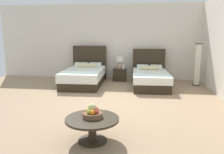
# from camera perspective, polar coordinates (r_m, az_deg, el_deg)

# --- Properties ---
(ground_plane) EXTENTS (9.73, 10.13, 0.02)m
(ground_plane) POSITION_cam_1_polar(r_m,az_deg,el_deg) (5.94, -0.86, -6.36)
(ground_plane) COLOR #9E8162
(wall_back) EXTENTS (9.73, 0.12, 2.86)m
(wall_back) POSITION_cam_1_polar(r_m,az_deg,el_deg) (8.92, 2.17, 8.80)
(wall_back) COLOR silver
(wall_back) RESTS_ON ground
(bed_near_window) EXTENTS (1.35, 2.25, 1.29)m
(bed_near_window) POSITION_cam_1_polar(r_m,az_deg,el_deg) (7.95, -6.93, 0.32)
(bed_near_window) COLOR #2E2418
(bed_near_window) RESTS_ON ground
(bed_near_corner) EXTENTS (1.24, 2.11, 1.20)m
(bed_near_corner) POSITION_cam_1_polar(r_m,az_deg,el_deg) (7.72, 9.57, -0.21)
(bed_near_corner) COLOR #2E2418
(bed_near_corner) RESTS_ON ground
(nightstand) EXTENTS (0.49, 0.41, 0.46)m
(nightstand) POSITION_cam_1_polar(r_m,az_deg,el_deg) (8.53, 1.94, 0.58)
(nightstand) COLOR #2E2418
(nightstand) RESTS_ON ground
(table_lamp) EXTENTS (0.29, 0.29, 0.45)m
(table_lamp) POSITION_cam_1_polar(r_m,az_deg,el_deg) (8.48, 1.97, 4.02)
(table_lamp) COLOR tan
(table_lamp) RESTS_ON nightstand
(vase) EXTENTS (0.11, 0.11, 0.18)m
(vase) POSITION_cam_1_polar(r_m,az_deg,el_deg) (8.43, 2.91, 2.63)
(vase) COLOR silver
(vase) RESTS_ON nightstand
(coffee_table) EXTENTS (0.88, 0.88, 0.40)m
(coffee_table) POSITION_cam_1_polar(r_m,az_deg,el_deg) (3.78, -4.98, -11.69)
(coffee_table) COLOR #2E2418
(coffee_table) RESTS_ON ground
(fruit_bowl) EXTENTS (0.34, 0.34, 0.21)m
(fruit_bowl) POSITION_cam_1_polar(r_m,az_deg,el_deg) (3.77, -4.94, -8.89)
(fruit_bowl) COLOR brown
(fruit_bowl) RESTS_ON coffee_table
(loose_apple) EXTENTS (0.08, 0.08, 0.08)m
(loose_apple) POSITION_cam_1_polar(r_m,az_deg,el_deg) (4.04, -4.01, -7.96)
(loose_apple) COLOR #93A43B
(loose_apple) RESTS_ON coffee_table
(floor_lamp_corner) EXTENTS (0.20, 0.20, 1.43)m
(floor_lamp_corner) POSITION_cam_1_polar(r_m,az_deg,el_deg) (8.20, 20.62, 2.89)
(floor_lamp_corner) COLOR #35231E
(floor_lamp_corner) RESTS_ON ground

